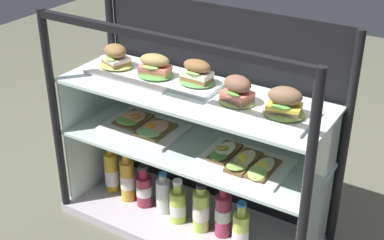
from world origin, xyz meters
TOP-DOWN VIEW (x-y plane):
  - ground_plane at (0.00, 0.00)m, footprint 6.00×6.00m
  - case_base_deck at (0.00, 0.00)m, footprint 1.14×0.43m
  - case_frame at (0.00, 0.11)m, footprint 1.14×0.43m
  - riser_lower_tier at (0.00, 0.00)m, footprint 1.07×0.36m
  - shelf_lower_glass at (0.00, 0.00)m, footprint 1.09×0.37m
  - riser_upper_tier at (0.00, 0.00)m, footprint 1.07×0.36m
  - shelf_upper_glass at (0.00, 0.00)m, footprint 1.09×0.37m
  - plated_roll_sandwich_mid_right at (-0.38, 0.02)m, footprint 0.20×0.20m
  - plated_roll_sandwich_near_left_corner at (-0.19, 0.02)m, footprint 0.21×0.21m
  - plated_roll_sandwich_right_of_center at (-0.01, 0.05)m, footprint 0.19×0.19m
  - plated_roll_sandwich_far_right at (0.20, -0.02)m, footprint 0.18×0.18m
  - plated_roll_sandwich_far_left at (0.39, -0.02)m, footprint 0.20×0.20m
  - open_sandwich_tray_mid_left at (-0.25, 0.01)m, footprint 0.34×0.23m
  - open_sandwich_tray_near_right_corner at (0.24, -0.02)m, footprint 0.34×0.24m
  - juice_bottle_back_center at (-0.44, -0.00)m, footprint 0.07×0.07m
  - juice_bottle_near_post at (-0.33, -0.02)m, footprint 0.07×0.07m
  - juice_bottle_front_fourth at (-0.24, -0.02)m, footprint 0.07×0.07m
  - juice_bottle_back_right at (-0.14, -0.01)m, footprint 0.07×0.07m
  - juice_bottle_front_middle at (-0.05, -0.03)m, footprint 0.07×0.07m
  - juice_bottle_front_second at (0.06, -0.03)m, footprint 0.07×0.07m
  - juice_bottle_back_left at (0.16, -0.01)m, footprint 0.07×0.07m
  - juice_bottle_tucked_behind at (0.25, -0.04)m, footprint 0.07×0.07m

SIDE VIEW (x-z plane):
  - ground_plane at x=0.00m, z-range -0.02..0.00m
  - case_base_deck at x=0.00m, z-range 0.00..0.04m
  - juice_bottle_front_middle at x=-0.05m, z-range 0.02..0.22m
  - juice_bottle_tucked_behind at x=0.25m, z-range 0.02..0.23m
  - juice_bottle_back_right at x=-0.14m, z-range 0.03..0.23m
  - juice_bottle_front_fourth at x=-0.24m, z-range 0.02..0.23m
  - juice_bottle_back_center at x=-0.44m, z-range 0.01..0.26m
  - juice_bottle_front_second at x=0.06m, z-range 0.03..0.25m
  - juice_bottle_back_left at x=0.16m, z-range 0.02..0.27m
  - juice_bottle_near_post at x=-0.33m, z-range 0.02..0.28m
  - riser_lower_tier at x=0.00m, z-range 0.04..0.40m
  - shelf_lower_glass at x=0.00m, z-range 0.40..0.41m
  - open_sandwich_tray_mid_left at x=-0.25m, z-range 0.40..0.46m
  - open_sandwich_tray_near_right_corner at x=0.24m, z-range 0.40..0.46m
  - case_frame at x=0.00m, z-range 0.04..0.98m
  - riser_upper_tier at x=0.00m, z-range 0.41..0.64m
  - shelf_upper_glass at x=0.00m, z-range 0.64..0.65m
  - plated_roll_sandwich_near_left_corner at x=-0.19m, z-range 0.63..0.74m
  - plated_roll_sandwich_right_of_center at x=-0.01m, z-range 0.64..0.75m
  - plated_roll_sandwich_mid_right at x=-0.38m, z-range 0.64..0.75m
  - plated_roll_sandwich_far_left at x=0.39m, z-range 0.63..0.75m
  - plated_roll_sandwich_far_right at x=0.20m, z-range 0.64..0.76m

